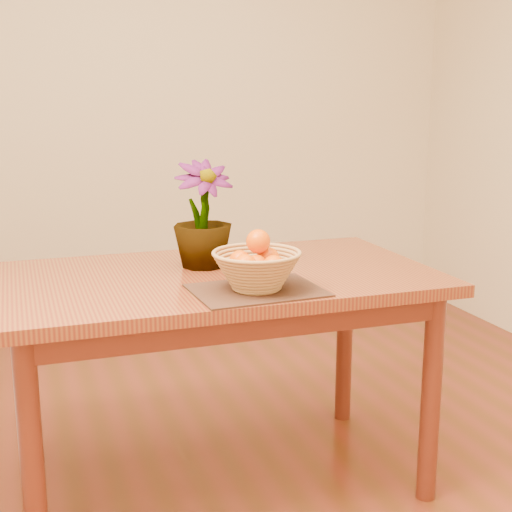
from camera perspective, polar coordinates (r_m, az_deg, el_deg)
name	(u,v)px	position (r m, az deg, el deg)	size (l,w,h in m)	color
wall_back	(122,89)	(4.17, -10.69, 13.01)	(4.00, 0.02, 2.70)	beige
table	(219,299)	(2.35, -2.98, -3.44)	(1.40, 0.80, 0.75)	brown
placemat	(257,290)	(2.11, 0.05, -2.76)	(0.38, 0.28, 0.01)	#3C2016
wicker_basket	(257,272)	(2.10, 0.06, -1.29)	(0.26, 0.26, 0.11)	tan
orange_pile	(257,259)	(2.09, 0.08, -0.24)	(0.17, 0.16, 0.13)	#D94C03
potted_plant	(203,215)	(2.38, -4.28, 3.33)	(0.20, 0.20, 0.36)	#123F12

